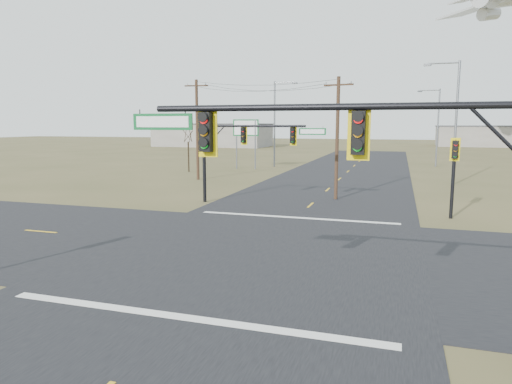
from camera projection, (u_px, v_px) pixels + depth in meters
The scene contains 18 objects.
ground at pixel (260, 251), 20.29m from camera, with size 320.00×320.00×0.00m, color brown.
road_ew at pixel (260, 250), 20.29m from camera, with size 160.00×14.00×0.02m, color black.
road_ns at pixel (260, 250), 20.29m from camera, with size 14.00×160.00×0.02m, color black.
stop_bar_near at pixel (185, 317), 13.21m from camera, with size 12.00×0.40×0.01m, color silver.
stop_bar_far at pixel (296, 218), 27.37m from camera, with size 12.00×0.40×0.01m, color silver.
mast_arm_near at pixel (363, 156), 11.06m from camera, with size 10.33×0.41×6.59m.
mast_arm_far at pixel (248, 141), 31.50m from camera, with size 8.82×0.58×6.06m.
pedestal_signal_ne at pixel (454, 161), 26.65m from camera, with size 0.65×0.57×4.82m.
utility_pole_near at pixel (337, 136), 33.51m from camera, with size 2.19×0.51×9.00m.
utility_pole_far at pixel (197, 129), 45.74m from camera, with size 2.43×0.38×9.96m.
highway_sign at pixel (246, 134), 56.89m from camera, with size 3.30×0.18×6.19m.
streetlight_a at pixel (453, 116), 41.32m from camera, with size 3.14×0.47×11.22m.
streetlight_b at pixel (436, 123), 59.98m from camera, with size 2.85×0.46×10.19m.
streetlight_c at pixel (276, 119), 59.76m from camera, with size 3.11×0.41×11.12m.
bare_tree_a at pixel (188, 134), 53.50m from camera, with size 2.69×2.69×5.56m.
bare_tree_b at pixel (204, 123), 64.58m from camera, with size 3.58×3.58×7.23m.
warehouse_left at pixel (213, 135), 116.68m from camera, with size 28.00×14.00×5.50m, color gray.
warehouse_mid at pixel (479, 137), 116.33m from camera, with size 20.00×12.00×5.00m, color gray.
Camera 1 is at (5.72, -18.84, 5.57)m, focal length 32.00 mm.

